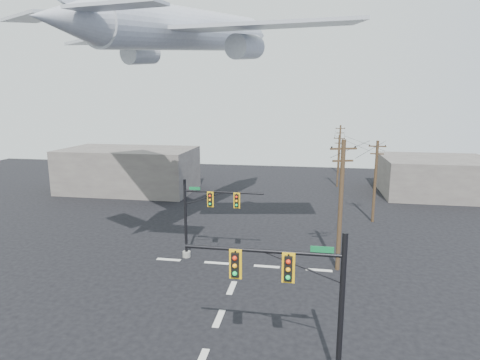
% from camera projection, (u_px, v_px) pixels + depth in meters
% --- Properties ---
extents(lane_markings, '(14.00, 21.20, 0.01)m').
position_uv_depth(lane_markings, '(224.00, 307.00, 25.09)').
color(lane_markings, beige).
rests_on(lane_markings, ground).
extents(signal_mast_near, '(7.40, 0.80, 7.27)m').
position_uv_depth(signal_mast_near, '(306.00, 303.00, 17.75)').
color(signal_mast_near, gray).
rests_on(signal_mast_near, ground).
extents(signal_mast_far, '(6.70, 0.72, 6.55)m').
position_uv_depth(signal_mast_far, '(202.00, 217.00, 32.13)').
color(signal_mast_far, gray).
rests_on(signal_mast_far, ground).
extents(utility_pole_a, '(1.94, 0.73, 9.96)m').
position_uv_depth(utility_pole_a, '(341.00, 204.00, 29.64)').
color(utility_pole_a, '#43311C').
rests_on(utility_pole_a, ground).
extents(utility_pole_b, '(1.75, 0.29, 8.63)m').
position_uv_depth(utility_pole_b, '(375.00, 180.00, 41.73)').
color(utility_pole_b, '#43311C').
rests_on(utility_pole_b, ground).
extents(utility_pole_c, '(1.58, 0.26, 7.71)m').
position_uv_depth(utility_pole_c, '(338.00, 160.00, 58.87)').
color(utility_pole_c, '#43311C').
rests_on(utility_pole_c, ground).
extents(utility_pole_d, '(1.67, 0.71, 8.38)m').
position_uv_depth(utility_pole_d, '(339.00, 148.00, 69.88)').
color(utility_pole_d, '#43311C').
rests_on(utility_pole_d, ground).
extents(power_lines, '(6.15, 41.99, 1.20)m').
position_uv_depth(power_lines, '(352.00, 140.00, 48.72)').
color(power_lines, black).
extents(airliner, '(27.29, 29.47, 7.79)m').
position_uv_depth(airliner, '(191.00, 31.00, 32.75)').
color(airliner, silver).
extents(building_left, '(18.00, 10.00, 6.00)m').
position_uv_depth(building_left, '(129.00, 170.00, 56.49)').
color(building_left, slate).
rests_on(building_left, ground).
extents(building_right, '(14.00, 12.00, 5.00)m').
position_uv_depth(building_right, '(435.00, 176.00, 54.39)').
color(building_right, slate).
rests_on(building_right, ground).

